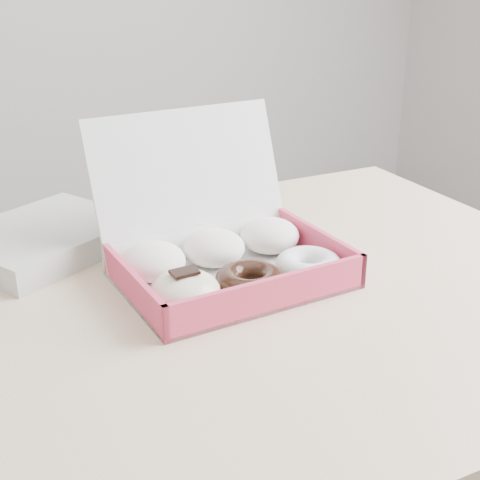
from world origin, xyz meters
name	(u,v)px	position (x,y,z in m)	size (l,w,h in m)	color
table	(191,355)	(0.00, 0.00, 0.67)	(1.20, 0.80, 0.75)	tan
donut_box	(223,254)	(0.07, 0.05, 0.78)	(0.31, 0.29, 0.21)	silver
newspapers	(44,239)	(-0.13, 0.26, 0.77)	(0.25, 0.20, 0.04)	beige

